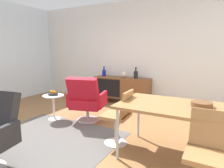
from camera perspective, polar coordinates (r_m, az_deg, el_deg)
name	(u,v)px	position (r m, az deg, el deg)	size (l,w,h in m)	color
ground_plane	(74,135)	(3.52, -11.11, -14.50)	(8.32, 8.32, 0.00)	olive
wall_back	(133,52)	(5.46, 6.26, 9.28)	(6.80, 0.12, 2.80)	silver
sideboard	(122,87)	(5.36, 2.85, -1.00)	(1.60, 0.45, 0.72)	brown
vase_cobalt	(136,74)	(5.14, 7.07, 2.84)	(0.11, 0.11, 0.30)	black
vase_sculptural_dark	(124,74)	(5.28, 3.61, 2.87)	(0.15, 0.15, 0.18)	beige
vase_ceramic_small	(104,73)	(5.57, -2.39, 3.35)	(0.11, 0.11, 0.28)	navy
dining_table	(181,109)	(2.64, 19.80, -6.98)	(1.60, 0.90, 0.74)	olive
wooden_bowl_on_table	(202,104)	(2.69, 25.06, -5.44)	(0.26, 0.26, 0.06)	brown
dining_chair_near_window	(119,115)	(2.97, 2.15, -9.20)	(0.44, 0.42, 0.86)	#9E7042
dining_chair_front_right	(208,152)	(2.18, 26.58, -17.54)	(0.41, 0.43, 0.86)	#9E7042
lounge_chair_red	(86,99)	(3.96, -7.66, -4.48)	(0.83, 0.79, 0.95)	red
side_table_round	(54,104)	(4.28, -16.92, -5.77)	(0.44, 0.44, 0.52)	white
fruit_bowl	(53,93)	(4.22, -17.08, -2.70)	(0.20, 0.20, 0.11)	#262628
area_rug	(50,138)	(3.47, -17.87, -15.07)	(2.20, 1.70, 0.01)	#595654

